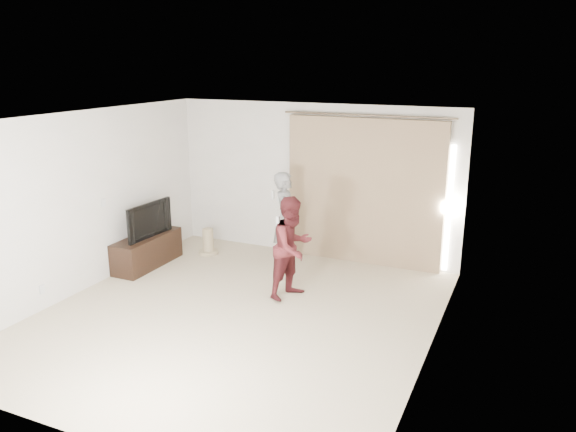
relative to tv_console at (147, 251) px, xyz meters
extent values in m
plane|color=beige|center=(2.27, -1.07, -0.25)|extent=(5.50, 5.50, 0.00)
cube|color=silver|center=(2.27, 1.68, 1.05)|extent=(5.00, 0.04, 2.60)
cube|color=silver|center=(-0.23, -1.07, 1.05)|extent=(0.04, 5.50, 2.60)
cube|color=silver|center=(-0.22, -0.67, 0.95)|extent=(0.02, 0.08, 0.12)
cube|color=silver|center=(-0.22, -1.97, 0.05)|extent=(0.02, 0.08, 0.12)
cube|color=white|center=(2.27, -1.07, 2.35)|extent=(5.00, 5.50, 0.01)
cube|color=tan|center=(3.17, 1.61, 0.95)|extent=(2.60, 0.10, 2.40)
cylinder|color=brown|center=(3.17, 1.61, 2.19)|extent=(2.80, 0.03, 0.03)
cube|color=silver|center=(4.53, 1.65, 0.80)|extent=(0.08, 0.04, 2.00)
cube|color=black|center=(0.00, 0.00, 0.00)|extent=(0.46, 1.32, 0.51)
imported|color=black|center=(0.00, 0.00, 0.54)|extent=(0.19, 1.00, 0.57)
cylinder|color=tan|center=(0.60, 0.91, -0.23)|extent=(0.34, 0.34, 0.06)
cylinder|color=tan|center=(0.60, 0.91, 0.00)|extent=(0.19, 0.19, 0.40)
imported|color=slate|center=(2.08, 0.93, 0.53)|extent=(0.51, 0.65, 1.57)
cube|color=silver|center=(1.90, 0.83, 0.95)|extent=(0.04, 0.04, 0.14)
cube|color=silver|center=(1.90, 1.05, 0.84)|extent=(0.05, 0.05, 0.09)
imported|color=#4E191D|center=(2.68, -0.16, 0.48)|extent=(0.77, 0.86, 1.47)
cube|color=silver|center=(2.50, -0.26, 0.87)|extent=(0.04, 0.04, 0.14)
cube|color=silver|center=(2.50, -0.04, 0.78)|extent=(0.05, 0.05, 0.09)
camera|label=1|loc=(5.67, -7.01, 3.03)|focal=35.00mm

